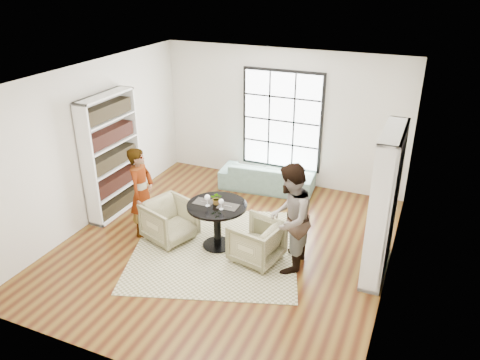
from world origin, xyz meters
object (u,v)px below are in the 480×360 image
at_px(sofa, 267,176).
at_px(armchair_left, 170,221).
at_px(armchair_right, 257,241).
at_px(wine_glass_right, 221,202).
at_px(flower_centerpiece, 217,198).
at_px(person_left, 142,192).
at_px(person_right, 289,219).
at_px(pedestal_table, 217,217).
at_px(wine_glass_left, 207,198).

height_order(sofa, armchair_left, armchair_left).
distance_m(armchair_left, armchair_right, 1.68).
xyz_separation_m(wine_glass_right, flower_centerpiece, (-0.15, 0.13, -0.03)).
distance_m(wine_glass_right, flower_centerpiece, 0.20).
xyz_separation_m(armchair_left, person_left, (-0.55, 0.00, 0.47)).
height_order(person_right, flower_centerpiece, person_right).
relative_size(pedestal_table, person_left, 0.62).
distance_m(person_right, flower_centerpiece, 1.35).
height_order(person_right, wine_glass_left, person_right).
bearing_deg(armchair_right, person_right, 101.65).
distance_m(sofa, person_left, 3.07).
distance_m(pedestal_table, wine_glass_right, 0.41).
relative_size(armchair_left, person_right, 0.45).
distance_m(armchair_left, person_left, 0.72).
relative_size(sofa, wine_glass_right, 10.55).
height_order(armchair_left, person_left, person_left).
height_order(armchair_left, flower_centerpiece, flower_centerpiece).
xyz_separation_m(armchair_left, wine_glass_left, (0.77, 0.01, 0.61)).
relative_size(sofa, armchair_left, 2.51).
xyz_separation_m(wine_glass_left, flower_centerpiece, (0.12, 0.12, -0.04)).
distance_m(armchair_right, wine_glass_left, 1.10).
bearing_deg(person_right, flower_centerpiece, -99.44).
distance_m(armchair_right, person_right, 0.78).
height_order(armchair_right, wine_glass_right, wine_glass_right).
bearing_deg(person_right, wine_glass_right, -93.74).
xyz_separation_m(armchair_right, person_right, (0.55, 0.00, 0.56)).
bearing_deg(wine_glass_right, armchair_right, -0.25).
relative_size(person_left, wine_glass_left, 7.86).
distance_m(pedestal_table, person_right, 1.37).
height_order(sofa, wine_glass_left, wine_glass_left).
xyz_separation_m(pedestal_table, person_left, (-1.45, -0.11, 0.24)).
height_order(armchair_left, armchair_right, armchair_left).
bearing_deg(flower_centerpiece, armchair_left, -171.44).
relative_size(armchair_left, wine_glass_right, 4.19).
bearing_deg(armchair_left, wine_glass_right, -70.85).
distance_m(pedestal_table, wine_glass_left, 0.42).
bearing_deg(armchair_right, person_left, -78.45).
relative_size(armchair_left, wine_glass_left, 3.82).
bearing_deg(wine_glass_left, person_left, -179.40).
bearing_deg(pedestal_table, armchair_right, -8.52).
xyz_separation_m(pedestal_table, armchair_left, (-0.90, -0.11, -0.23)).
bearing_deg(sofa, armchair_right, 101.12).
bearing_deg(pedestal_table, sofa, 90.12).
relative_size(pedestal_table, armchair_right, 1.33).
bearing_deg(wine_glass_right, armchair_left, 179.94).
xyz_separation_m(pedestal_table, person_right, (1.33, -0.12, 0.32)).
relative_size(armchair_right, wine_glass_left, 3.65).
bearing_deg(pedestal_table, armchair_left, -172.81).
relative_size(person_right, wine_glass_left, 8.56).
distance_m(sofa, armchair_left, 2.81).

